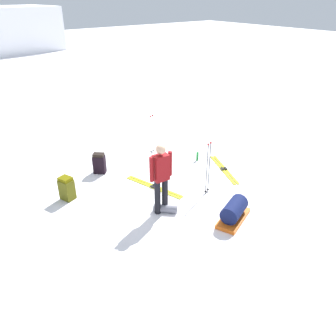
# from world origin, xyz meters

# --- Properties ---
(ground_plane) EXTENTS (80.00, 80.00, 0.00)m
(ground_plane) POSITION_xyz_m (0.00, 0.00, 0.00)
(ground_plane) COLOR white
(skier_standing) EXTENTS (0.57, 0.24, 1.70)m
(skier_standing) POSITION_xyz_m (-0.63, -0.56, 0.95)
(skier_standing) COLOR black
(skier_standing) RESTS_ON ground_plane
(ski_pair_near) EXTENTS (0.85, 1.67, 0.05)m
(ski_pair_near) POSITION_xyz_m (2.01, -0.01, 0.01)
(ski_pair_near) COLOR #AFA519
(ski_pair_near) RESTS_ON ground_plane
(ski_pair_far) EXTENTS (0.65, 1.75, 0.05)m
(ski_pair_far) POSITION_xyz_m (-0.14, 0.42, 0.01)
(ski_pair_far) COLOR #ADAA20
(ski_pair_far) RESTS_ON ground_plane
(backpack_large_dark) EXTENTS (0.39, 0.38, 0.59)m
(backpack_large_dark) POSITION_xyz_m (-0.87, 2.00, 0.29)
(backpack_large_dark) COLOR black
(backpack_large_dark) RESTS_ON ground_plane
(backpack_bright) EXTENTS (0.36, 0.39, 0.60)m
(backpack_bright) POSITION_xyz_m (-2.12, 1.27, 0.29)
(backpack_bright) COLOR #505011
(backpack_bright) RESTS_ON ground_plane
(ski_poles_planted_near) EXTENTS (0.18, 0.10, 1.38)m
(ski_poles_planted_near) POSITION_xyz_m (0.77, -0.61, 0.76)
(ski_poles_planted_near) COLOR #1D212D
(ski_poles_planted_near) RESTS_ON ground_plane
(ski_poles_planted_far) EXTENTS (0.18, 0.10, 1.25)m
(ski_poles_planted_far) POSITION_xyz_m (1.04, 2.16, 0.70)
(ski_poles_planted_far) COLOR #B0BDC2
(ski_poles_planted_far) RESTS_ON ground_plane
(gear_sled) EXTENTS (1.10, 0.79, 0.49)m
(gear_sled) POSITION_xyz_m (0.44, -1.81, 0.22)
(gear_sled) COLOR #DD5E17
(gear_sled) RESTS_ON ground_plane
(sleeping_mat_rolled) EXTENTS (0.51, 0.52, 0.18)m
(sleeping_mat_rolled) POSITION_xyz_m (-0.57, -0.64, 0.09)
(sleeping_mat_rolled) COLOR slate
(sleeping_mat_rolled) RESTS_ON ground_plane
(thermos_bottle) EXTENTS (0.07, 0.07, 0.26)m
(thermos_bottle) POSITION_xyz_m (1.82, 0.90, 0.13)
(thermos_bottle) COLOR #177429
(thermos_bottle) RESTS_ON ground_plane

